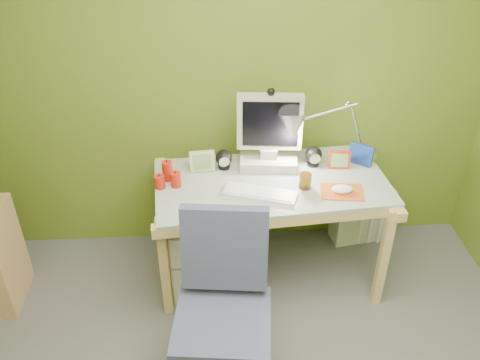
{
  "coord_description": "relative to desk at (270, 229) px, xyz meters",
  "views": [
    {
      "loc": [
        -0.14,
        -1.26,
        2.34
      ],
      "look_at": [
        0.0,
        1.0,
        0.85
      ],
      "focal_mm": 38.0,
      "sensor_mm": 36.0,
      "label": 1
    }
  ],
  "objects": [
    {
      "name": "wall_back",
      "position": [
        -0.19,
        0.42,
        0.84
      ],
      "size": [
        3.2,
        0.01,
        2.4
      ],
      "primitive_type": "cube",
      "color": "olive",
      "rests_on": "floor"
    },
    {
      "name": "desk",
      "position": [
        0.0,
        0.0,
        0.0
      ],
      "size": [
        1.39,
        0.79,
        0.72
      ],
      "primitive_type": null,
      "rotation": [
        0.0,
        0.0,
        0.09
      ],
      "color": "tan",
      "rests_on": "floor"
    },
    {
      "name": "monitor",
      "position": [
        0.0,
        0.18,
        0.62
      ],
      "size": [
        0.41,
        0.26,
        0.53
      ],
      "primitive_type": null,
      "rotation": [
        0.0,
        0.0,
        -0.09
      ],
      "color": "#B7B4A4",
      "rests_on": "desk"
    },
    {
      "name": "speaker_left",
      "position": [
        -0.27,
        0.16,
        0.42
      ],
      "size": [
        0.12,
        0.12,
        0.12
      ],
      "primitive_type": null,
      "rotation": [
        0.0,
        0.0,
        0.19
      ],
      "color": "black",
      "rests_on": "desk"
    },
    {
      "name": "speaker_right",
      "position": [
        0.27,
        0.16,
        0.42
      ],
      "size": [
        0.11,
        0.11,
        0.12
      ],
      "primitive_type": null,
      "rotation": [
        0.0,
        0.0,
        0.08
      ],
      "color": "black",
      "rests_on": "desk"
    },
    {
      "name": "keyboard",
      "position": [
        -0.08,
        -0.14,
        0.37
      ],
      "size": [
        0.42,
        0.25,
        0.02
      ],
      "primitive_type": "cube",
      "rotation": [
        0.0,
        0.0,
        -0.32
      ],
      "color": "silver",
      "rests_on": "desk"
    },
    {
      "name": "mousepad",
      "position": [
        0.38,
        -0.14,
        0.36
      ],
      "size": [
        0.25,
        0.2,
        0.01
      ],
      "primitive_type": "cube",
      "rotation": [
        0.0,
        0.0,
        -0.13
      ],
      "color": "#BE551D",
      "rests_on": "desk"
    },
    {
      "name": "mouse",
      "position": [
        0.38,
        -0.14,
        0.38
      ],
      "size": [
        0.13,
        0.1,
        0.04
      ],
      "primitive_type": "ellipsoid",
      "rotation": [
        0.0,
        0.0,
        0.21
      ],
      "color": "white",
      "rests_on": "mousepad"
    },
    {
      "name": "amber_tumbler",
      "position": [
        0.18,
        -0.08,
        0.4
      ],
      "size": [
        0.08,
        0.08,
        0.09
      ],
      "primitive_type": "cylinder",
      "rotation": [
        0.0,
        0.0,
        -0.2
      ],
      "color": "#895513",
      "rests_on": "desk"
    },
    {
      "name": "candle_cluster",
      "position": [
        -0.6,
        0.01,
        0.42
      ],
      "size": [
        0.17,
        0.15,
        0.12
      ],
      "primitive_type": null,
      "rotation": [
        0.0,
        0.0,
        -0.11
      ],
      "color": "#B3220F",
      "rests_on": "desk"
    },
    {
      "name": "photo_frame_red",
      "position": [
        0.42,
        0.12,
        0.41
      ],
      "size": [
        0.13,
        0.03,
        0.11
      ],
      "primitive_type": "cube",
      "rotation": [
        0.0,
        0.0,
        -0.11
      ],
      "color": "#B33013",
      "rests_on": "desk"
    },
    {
      "name": "photo_frame_blue",
      "position": [
        0.56,
        0.16,
        0.42
      ],
      "size": [
        0.13,
        0.11,
        0.13
      ],
      "primitive_type": "cube",
      "rotation": [
        0.0,
        0.0,
        -0.63
      ],
      "color": "navy",
      "rests_on": "desk"
    },
    {
      "name": "photo_frame_green",
      "position": [
        -0.4,
        0.14,
        0.42
      ],
      "size": [
        0.15,
        0.03,
        0.13
      ],
      "primitive_type": "cube",
      "rotation": [
        0.0,
        0.0,
        0.09
      ],
      "color": "#B6C889",
      "rests_on": "desk"
    },
    {
      "name": "desk_lamp",
      "position": [
        0.45,
        0.18,
        0.66
      ],
      "size": [
        0.57,
        0.25,
        0.61
      ],
      "primitive_type": null,
      "rotation": [
        0.0,
        0.0,
        -0.01
      ],
      "color": "silver",
      "rests_on": "desk"
    },
    {
      "name": "task_chair",
      "position": [
        -0.32,
        -0.81,
        0.11
      ],
      "size": [
        0.57,
        0.57,
        0.93
      ],
      "primitive_type": null,
      "rotation": [
        0.0,
        0.0,
        -0.11
      ],
      "color": "#3A4060",
      "rests_on": "floor"
    },
    {
      "name": "radiator",
      "position": [
        0.68,
        0.32,
        -0.16
      ],
      "size": [
        0.42,
        0.22,
        0.4
      ],
      "primitive_type": "cube",
      "rotation": [
        0.0,
        0.0,
        0.16
      ],
      "color": "silver",
      "rests_on": "floor"
    }
  ]
}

